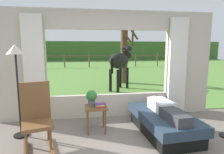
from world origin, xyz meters
TOP-DOWN VIEW (x-y plane):
  - back_wall_with_window at (0.00, 2.26)m, footprint 5.20×0.12m
  - curtain_panel_left at (-1.69, 2.12)m, footprint 0.44×0.10m
  - curtain_panel_right at (1.69, 2.12)m, footprint 0.44×0.10m
  - outdoor_pasture_lawn at (0.00, 13.16)m, footprint 36.00×21.68m
  - distant_hill_ridge at (0.00, 23.00)m, footprint 36.00×2.00m
  - recliner_sofa at (0.92, 1.11)m, footprint 1.01×1.75m
  - reclining_person at (0.92, 1.06)m, footprint 0.38×1.44m
  - rocking_chair at (-1.42, 0.92)m, footprint 0.62×0.78m
  - side_table at (-0.39, 1.41)m, footprint 0.44×0.44m
  - potted_plant at (-0.47, 1.47)m, footprint 0.22×0.22m
  - book_stack at (-0.30, 1.35)m, footprint 0.20×0.15m
  - floor_lamp_left at (-1.84, 1.42)m, footprint 0.32×0.32m
  - horse at (0.86, 5.13)m, footprint 1.39×1.64m
  - pasture_tree at (1.33, 6.49)m, footprint 0.97×0.99m
  - pasture_fence_line at (0.00, 13.99)m, footprint 16.10×0.10m

SIDE VIEW (x-z plane):
  - outdoor_pasture_lawn at x=0.00m, z-range 0.00..0.02m
  - recliner_sofa at x=0.92m, z-range 0.01..0.43m
  - side_table at x=-0.39m, z-range 0.17..0.69m
  - reclining_person at x=0.92m, z-range 0.41..0.63m
  - rocking_chair at x=-1.42m, z-range -0.01..1.11m
  - book_stack at x=-0.30m, z-range 0.52..0.61m
  - potted_plant at x=-0.47m, z-range 0.54..0.86m
  - pasture_fence_line at x=0.00m, z-range 0.19..1.29m
  - horse at x=0.86m, z-range 0.29..2.02m
  - curtain_panel_left at x=-1.69m, z-range 0.00..2.40m
  - curtain_panel_right at x=1.69m, z-range 0.00..2.40m
  - distant_hill_ridge at x=0.00m, z-range 0.00..2.40m
  - back_wall_with_window at x=0.00m, z-range -0.03..2.52m
  - floor_lamp_left at x=-1.84m, z-range 0.54..2.29m
  - pasture_tree at x=1.33m, z-range -0.17..3.01m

